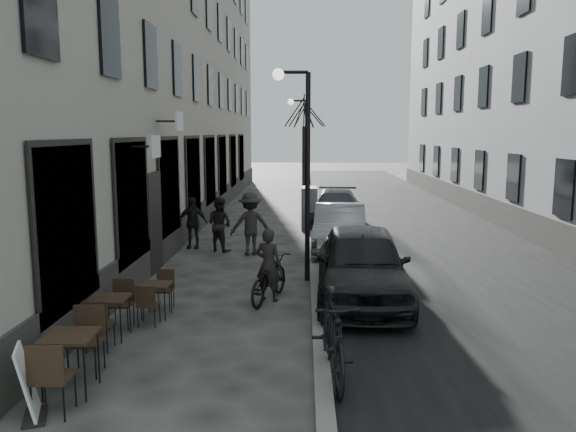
{
  "coord_description": "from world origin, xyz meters",
  "views": [
    {
      "loc": [
        -0.08,
        -7.44,
        3.61
      ],
      "look_at": [
        -0.43,
        4.67,
        1.8
      ],
      "focal_mm": 35.0,
      "sensor_mm": 36.0,
      "label": 1
    }
  ],
  "objects_px": {
    "tree_near": "(304,111)",
    "pedestrian_near": "(219,224)",
    "car_mid": "(340,228)",
    "car_far": "(336,208)",
    "moped": "(333,337)",
    "bistro_set_b": "(111,313)",
    "pedestrian_far": "(192,223)",
    "bicycle": "(269,279)",
    "sign_board": "(29,390)",
    "utility_cabinet": "(309,208)",
    "streetlamp_far": "(302,142)",
    "pedestrian_mid": "(250,224)",
    "tree_far": "(304,115)",
    "bistro_set_a": "(70,357)",
    "car_near": "(362,264)",
    "bistro_set_c": "(156,297)",
    "streetlamp_near": "(301,151)"
  },
  "relations": [
    {
      "from": "bistro_set_c",
      "to": "car_mid",
      "type": "relative_size",
      "value": 0.32
    },
    {
      "from": "sign_board",
      "to": "pedestrian_far",
      "type": "xyz_separation_m",
      "value": [
        -0.02,
        10.63,
        0.42
      ]
    },
    {
      "from": "tree_near",
      "to": "car_mid",
      "type": "height_order",
      "value": "tree_near"
    },
    {
      "from": "streetlamp_near",
      "to": "pedestrian_near",
      "type": "distance_m",
      "value": 4.79
    },
    {
      "from": "tree_near",
      "to": "pedestrian_near",
      "type": "distance_m",
      "value": 12.52
    },
    {
      "from": "streetlamp_near",
      "to": "bistro_set_a",
      "type": "distance_m",
      "value": 7.38
    },
    {
      "from": "sign_board",
      "to": "utility_cabinet",
      "type": "height_order",
      "value": "utility_cabinet"
    },
    {
      "from": "streetlamp_far",
      "to": "pedestrian_far",
      "type": "relative_size",
      "value": 3.14
    },
    {
      "from": "pedestrian_near",
      "to": "pedestrian_mid",
      "type": "distance_m",
      "value": 1.12
    },
    {
      "from": "car_near",
      "to": "moped",
      "type": "height_order",
      "value": "car_near"
    },
    {
      "from": "pedestrian_far",
      "to": "car_far",
      "type": "xyz_separation_m",
      "value": [
        4.76,
        4.63,
        -0.14
      ]
    },
    {
      "from": "pedestrian_mid",
      "to": "bistro_set_c",
      "type": "bearing_deg",
      "value": 62.34
    },
    {
      "from": "pedestrian_near",
      "to": "car_near",
      "type": "bearing_deg",
      "value": 157.66
    },
    {
      "from": "pedestrian_mid",
      "to": "car_far",
      "type": "relative_size",
      "value": 0.4
    },
    {
      "from": "bicycle",
      "to": "utility_cabinet",
      "type": "bearing_deg",
      "value": -77.51
    },
    {
      "from": "tree_far",
      "to": "sign_board",
      "type": "xyz_separation_m",
      "value": [
        -3.46,
        -27.84,
        -4.28
      ]
    },
    {
      "from": "bicycle",
      "to": "pedestrian_far",
      "type": "relative_size",
      "value": 1.14
    },
    {
      "from": "bistro_set_b",
      "to": "pedestrian_near",
      "type": "relative_size",
      "value": 0.9
    },
    {
      "from": "pedestrian_mid",
      "to": "pedestrian_far",
      "type": "relative_size",
      "value": 1.15
    },
    {
      "from": "pedestrian_near",
      "to": "moped",
      "type": "height_order",
      "value": "pedestrian_near"
    },
    {
      "from": "tree_far",
      "to": "car_mid",
      "type": "bearing_deg",
      "value": -86.42
    },
    {
      "from": "bistro_set_b",
      "to": "car_near",
      "type": "bearing_deg",
      "value": 27.57
    },
    {
      "from": "streetlamp_far",
      "to": "moped",
      "type": "xyz_separation_m",
      "value": [
        0.52,
        -17.57,
        -2.51
      ]
    },
    {
      "from": "tree_far",
      "to": "streetlamp_near",
      "type": "bearing_deg",
      "value": -90.2
    },
    {
      "from": "car_near",
      "to": "utility_cabinet",
      "type": "bearing_deg",
      "value": 98.86
    },
    {
      "from": "bicycle",
      "to": "pedestrian_far",
      "type": "xyz_separation_m",
      "value": [
        -2.74,
        5.49,
        0.33
      ]
    },
    {
      "from": "bistro_set_a",
      "to": "utility_cabinet",
      "type": "height_order",
      "value": "utility_cabinet"
    },
    {
      "from": "streetlamp_far",
      "to": "car_mid",
      "type": "distance_m",
      "value": 8.99
    },
    {
      "from": "utility_cabinet",
      "to": "pedestrian_mid",
      "type": "relative_size",
      "value": 0.85
    },
    {
      "from": "streetlamp_near",
      "to": "bistro_set_a",
      "type": "xyz_separation_m",
      "value": [
        -3.15,
        -6.12,
        -2.64
      ]
    },
    {
      "from": "bistro_set_b",
      "to": "pedestrian_far",
      "type": "xyz_separation_m",
      "value": [
        -0.1,
        7.8,
        0.36
      ]
    },
    {
      "from": "streetlamp_near",
      "to": "tree_near",
      "type": "height_order",
      "value": "tree_near"
    },
    {
      "from": "car_mid",
      "to": "car_far",
      "type": "bearing_deg",
      "value": 91.76
    },
    {
      "from": "streetlamp_near",
      "to": "moped",
      "type": "height_order",
      "value": "streetlamp_near"
    },
    {
      "from": "pedestrian_mid",
      "to": "car_near",
      "type": "distance_m",
      "value": 5.3
    },
    {
      "from": "car_mid",
      "to": "moped",
      "type": "height_order",
      "value": "car_mid"
    },
    {
      "from": "bistro_set_a",
      "to": "sign_board",
      "type": "height_order",
      "value": "bistro_set_a"
    },
    {
      "from": "bistro_set_b",
      "to": "pedestrian_far",
      "type": "height_order",
      "value": "pedestrian_far"
    },
    {
      "from": "pedestrian_near",
      "to": "bistro_set_a",
      "type": "bearing_deg",
      "value": 116.17
    },
    {
      "from": "streetlamp_near",
      "to": "utility_cabinet",
      "type": "distance_m",
      "value": 7.77
    },
    {
      "from": "bistro_set_c",
      "to": "car_mid",
      "type": "bearing_deg",
      "value": 59.94
    },
    {
      "from": "bistro_set_c",
      "to": "pedestrian_far",
      "type": "relative_size",
      "value": 0.84
    },
    {
      "from": "streetlamp_far",
      "to": "pedestrian_far",
      "type": "height_order",
      "value": "streetlamp_far"
    },
    {
      "from": "pedestrian_mid",
      "to": "tree_near",
      "type": "bearing_deg",
      "value": -112.09
    },
    {
      "from": "tree_far",
      "to": "car_mid",
      "type": "distance_m",
      "value": 18.04
    },
    {
      "from": "bistro_set_c",
      "to": "car_near",
      "type": "bearing_deg",
      "value": 18.9
    },
    {
      "from": "streetlamp_far",
      "to": "car_near",
      "type": "relative_size",
      "value": 1.07
    },
    {
      "from": "utility_cabinet",
      "to": "pedestrian_far",
      "type": "height_order",
      "value": "pedestrian_far"
    },
    {
      "from": "streetlamp_far",
      "to": "tree_far",
      "type": "bearing_deg",
      "value": 89.54
    },
    {
      "from": "streetlamp_near",
      "to": "pedestrian_mid",
      "type": "distance_m",
      "value": 3.93
    }
  ]
}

